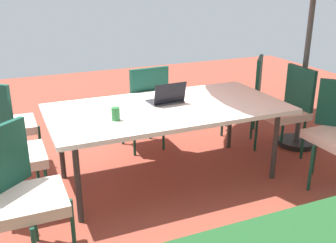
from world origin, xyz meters
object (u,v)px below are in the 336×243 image
at_px(chair_west, 287,107).
at_px(chair_south, 144,103).
at_px(chair_northeast, 22,191).
at_px(laptop, 167,98).
at_px(cup, 116,114).
at_px(chair_east, 7,152).
at_px(chair_southwest, 246,91).
at_px(dining_table, 168,111).
at_px(chair_southeast, 6,122).

height_order(chair_west, chair_south, same).
bearing_deg(chair_northeast, chair_south, 6.05).
xyz_separation_m(laptop, cup, (0.58, 0.27, 0.01)).
bearing_deg(chair_northeast, chair_east, 54.30).
height_order(chair_southwest, cup, chair_southwest).
relative_size(chair_northeast, chair_south, 1.00).
bearing_deg(chair_south, laptop, 85.22).
relative_size(dining_table, cup, 19.43).
relative_size(chair_southeast, chair_east, 1.00).
bearing_deg(cup, chair_east, -8.34).
distance_m(chair_southeast, laptop, 1.58).
bearing_deg(dining_table, chair_west, -179.38).
distance_m(chair_northeast, laptop, 1.65).
height_order(chair_southeast, cup, chair_southeast).
height_order(dining_table, laptop, laptop).
height_order(chair_northeast, laptop, chair_northeast).
height_order(chair_southwest, laptop, chair_southwest).
height_order(chair_west, chair_northeast, same).
height_order(chair_west, chair_southeast, same).
height_order(chair_northeast, chair_south, same).
bearing_deg(chair_south, chair_southwest, 174.53).
height_order(chair_southeast, chair_south, same).
xyz_separation_m(chair_southeast, laptop, (-1.44, 0.61, 0.24)).
relative_size(dining_table, chair_southwest, 2.24).
xyz_separation_m(chair_northeast, chair_southwest, (-2.73, -1.47, 0.00)).
bearing_deg(chair_west, chair_northeast, -72.41).
bearing_deg(laptop, chair_southwest, -158.22).
distance_m(chair_west, chair_east, 2.84).
bearing_deg(cup, laptop, -155.02).
distance_m(chair_southeast, chair_southwest, 2.77).
height_order(chair_east, cup, chair_east).
height_order(chair_southeast, laptop, chair_southeast).
height_order(chair_east, laptop, chair_east).
xyz_separation_m(dining_table, chair_northeast, (1.37, 0.74, -0.15)).
height_order(chair_east, chair_south, same).
bearing_deg(chair_southwest, chair_east, -34.29).
bearing_deg(laptop, cup, 21.38).
bearing_deg(chair_southeast, chair_northeast, 134.88).
bearing_deg(chair_west, cup, -82.14).
bearing_deg(chair_south, chair_west, 147.34).
xyz_separation_m(chair_southeast, chair_northeast, (-0.04, 1.45, 0.00)).
bearing_deg(chair_west, laptop, -91.11).
bearing_deg(chair_southeast, chair_west, -150.56).
height_order(dining_table, cup, cup).
height_order(chair_west, cup, chair_west).
bearing_deg(chair_southwest, chair_southeast, -49.33).
relative_size(chair_southeast, chair_northeast, 1.00).
distance_m(chair_east, cup, 0.92).
bearing_deg(chair_southeast, chair_southwest, -136.30).
bearing_deg(cup, chair_southeast, -45.77).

